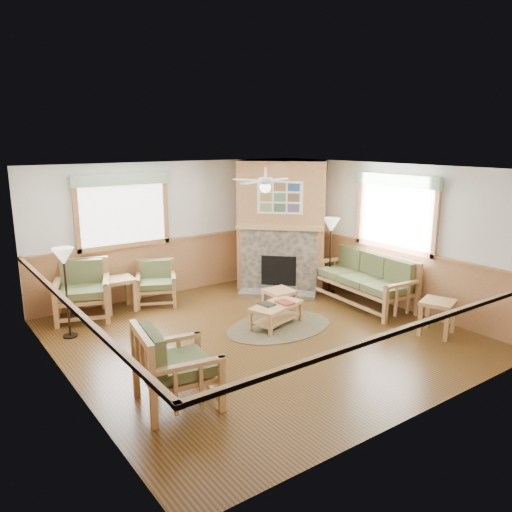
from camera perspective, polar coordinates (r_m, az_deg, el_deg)
floor at (r=8.26m, az=0.57°, el=-9.11°), size 6.00×6.00×0.01m
ceiling at (r=7.65m, az=0.62°, el=9.96°), size 6.00×6.00×0.01m
wall_back at (r=10.37m, az=-9.24°, el=3.16°), size 6.00×0.02×2.70m
wall_front at (r=5.79m, az=18.45°, el=-5.48°), size 6.00×0.02×2.70m
wall_left at (r=6.60m, az=-21.00°, el=-3.41°), size 0.02×6.00×2.70m
wall_right at (r=9.88m, az=14.81°, el=2.39°), size 0.02×6.00×2.70m
wainscot at (r=8.07m, az=0.58°, el=-5.47°), size 6.00×6.00×1.10m
fireplace at (r=10.66m, az=3.01°, el=3.60°), size 3.11×3.11×2.70m
window_back at (r=9.76m, az=-15.25°, el=9.23°), size 1.90×0.16×1.50m
window_right at (r=9.58m, az=16.00°, el=9.11°), size 0.16×1.90×1.50m
ceiling_fan at (r=8.07m, az=1.09°, el=9.85°), size 1.59×1.59×0.36m
sofa at (r=9.85m, az=12.05°, el=-2.63°), size 2.20×1.05×0.98m
armchair_back_left at (r=9.38m, az=-19.23°, el=-3.79°), size 1.17×1.17×1.02m
armchair_back_right at (r=9.86m, az=-11.35°, el=-3.07°), size 0.97×0.97×0.82m
armchair_left at (r=6.18m, az=-9.01°, el=-12.23°), size 1.02×1.02×1.00m
coffee_table at (r=8.60m, az=2.31°, el=-6.76°), size 1.08×0.76×0.39m
end_table_chairs at (r=9.67m, az=-15.42°, el=-4.23°), size 0.60×0.58×0.62m
end_table_sofa at (r=8.73m, az=19.98°, el=-6.63°), size 0.66×0.64×0.58m
footstool at (r=9.27m, az=2.69°, el=-5.14°), size 0.49×0.49×0.43m
braided_rug at (r=8.62m, az=2.68°, el=-8.06°), size 2.58×2.58×0.01m
floor_lamp_left at (r=8.53m, az=-20.84°, el=-3.97°), size 0.44×0.44×1.49m
floor_lamp_right at (r=10.38m, az=8.48°, el=0.05°), size 0.36×0.36×1.58m
book_red at (r=8.58m, az=3.33°, el=-5.23°), size 0.23×0.31×0.03m
book_dark at (r=8.50m, az=1.23°, el=-5.43°), size 0.23×0.29×0.03m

